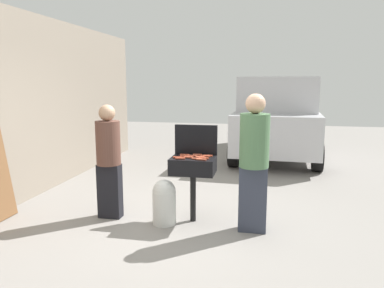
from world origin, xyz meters
The scene contains 23 objects.
ground_plane centered at (0.00, 0.00, 0.00)m, with size 24.00×24.00×0.00m, color gray.
house_wall_side centered at (-2.78, 1.00, 1.52)m, with size 0.24×8.00×3.03m, color gray.
bbq_grill centered at (0.16, 0.08, 0.76)m, with size 0.60×0.44×0.90m.
grill_lid_open centered at (0.16, 0.30, 1.11)m, with size 0.60×0.05×0.42m, color black.
hot_dog_0 centered at (0.03, 0.18, 0.91)m, with size 0.03×0.03×0.13m, color #AD4228.
hot_dog_1 centered at (0.10, 0.10, 0.91)m, with size 0.03×0.03×0.13m, color #AD4228.
hot_dog_2 centered at (0.05, 0.07, 0.91)m, with size 0.03×0.03×0.13m, color #B74C33.
hot_dog_3 centered at (0.32, 0.14, 0.91)m, with size 0.03×0.03×0.13m, color #B74C33.
hot_dog_4 centered at (0.15, 0.13, 0.91)m, with size 0.03×0.03×0.13m, color #C6593D.
hot_dog_5 centered at (0.11, 0.03, 0.91)m, with size 0.03×0.03×0.13m, color #B74C33.
hot_dog_6 centered at (-0.03, -0.01, 0.91)m, with size 0.03×0.03×0.13m, color #AD4228.
hot_dog_7 centered at (0.35, 0.19, 0.91)m, with size 0.03×0.03×0.13m, color #AD4228.
hot_dog_8 centered at (0.20, 0.22, 0.91)m, with size 0.03×0.03×0.13m, color #B74C33.
hot_dog_9 centered at (0.32, 0.01, 0.91)m, with size 0.03×0.03×0.13m, color #AD4228.
hot_dog_10 centered at (0.25, 0.10, 0.91)m, with size 0.03×0.03×0.13m, color #AD4228.
hot_dog_11 centered at (0.27, 0.05, 0.91)m, with size 0.03×0.03×0.13m, color #C6593D.
hot_dog_12 centered at (0.31, -0.08, 0.91)m, with size 0.03×0.03×0.13m, color #C6593D.
hot_dog_13 centered at (0.24, -0.04, 0.91)m, with size 0.03×0.03×0.13m, color #C6593D.
hot_dog_14 centered at (0.02, -0.06, 0.91)m, with size 0.03×0.03×0.13m, color #B74C33.
propane_tank centered at (-0.20, -0.10, 0.32)m, with size 0.32×0.32×0.62m.
person_left centered at (-1.02, 0.00, 0.87)m, with size 0.34×0.34×1.61m.
person_right centered at (0.98, -0.10, 0.96)m, with size 0.37×0.37×1.77m.
parked_minivan centered at (1.41, 4.93, 1.03)m, with size 2.20×4.49×2.02m.
Camera 1 is at (1.10, -4.73, 1.93)m, focal length 34.55 mm.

